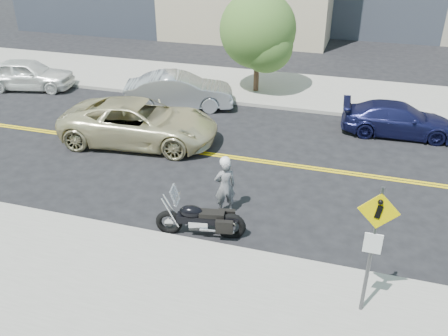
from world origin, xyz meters
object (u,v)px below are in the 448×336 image
motorcyclist (225,185)px  suv (140,122)px  parked_car_silver (179,91)px  parked_car_blue (398,119)px  pedestrian_sign (373,240)px  motorcycle (200,212)px  parked_car_white (28,74)px

motorcyclist → suv: motorcyclist is taller
parked_car_silver → parked_car_blue: (9.06, -0.20, -0.15)m
parked_car_silver → parked_car_blue: size_ratio=1.09×
pedestrian_sign → parked_car_silver: bearing=128.6°
suv → parked_car_silver: suv is taller
motorcycle → suv: suv is taller
motorcycle → parked_car_white: size_ratio=0.54×
motorcycle → suv: size_ratio=0.40×
motorcyclist → suv: bearing=-70.4°
motorcyclist → parked_car_silver: 8.47m
pedestrian_sign → motorcyclist: pedestrian_sign is taller
pedestrian_sign → parked_car_blue: (0.87, 10.07, -1.35)m
suv → parked_car_white: suv is taller
parked_car_white → parked_car_blue: bearing=-104.6°
motorcyclist → motorcycle: motorcyclist is taller
parked_car_silver → motorcycle: bearing=-173.4°
motorcycle → suv: (-4.06, 4.82, 0.09)m
motorcyclist → parked_car_blue: size_ratio=0.42×
pedestrian_sign → parked_car_silver: size_ratio=0.65×
suv → parked_car_blue: (9.13, 3.53, -0.18)m
motorcyclist → parked_car_silver: (-4.28, 7.30, -0.11)m
suv → parked_car_blue: suv is taller
motorcycle → parked_car_silver: 9.44m
parked_car_white → parked_car_silver: parked_car_silver is taller
suv → parked_car_white: (-7.85, 3.98, -0.06)m
parked_car_blue → suv: bearing=108.0°
motorcyclist → parked_car_white: bearing=-62.7°
parked_car_white → parked_car_blue: (16.98, -0.45, -0.12)m
pedestrian_sign → parked_car_white: bearing=146.9°
motorcycle → motorcyclist: bearing=66.7°
suv → parked_car_silver: (0.06, 3.73, -0.03)m
motorcyclist → parked_car_white: 14.35m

